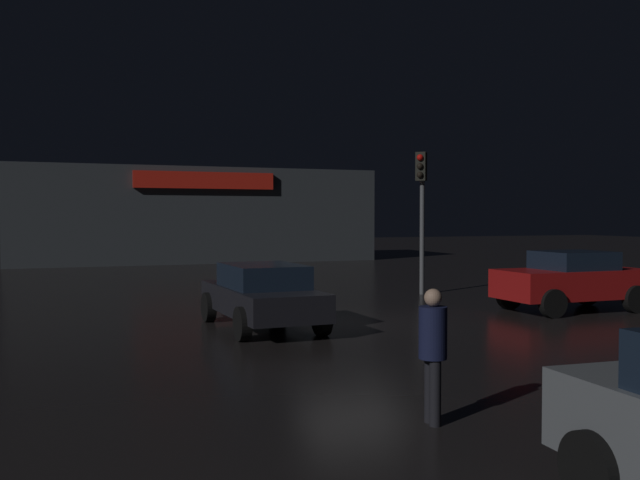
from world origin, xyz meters
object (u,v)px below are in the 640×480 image
(car_near, at_px, (262,294))
(car_far, at_px, (572,280))
(store_building, at_px, (193,215))
(pedestrian, at_px, (433,346))
(traffic_signal_opposite, at_px, (422,195))

(car_near, distance_m, car_far, 8.43)
(store_building, height_order, pedestrian, store_building)
(store_building, distance_m, car_near, 24.96)
(traffic_signal_opposite, bearing_deg, pedestrian, -118.50)
(traffic_signal_opposite, distance_m, car_near, 8.51)
(store_building, xyz_separation_m, car_near, (-3.14, -24.70, -1.78))
(store_building, bearing_deg, pedestrian, -95.76)
(car_near, xyz_separation_m, car_far, (8.43, -0.11, 0.06))
(traffic_signal_opposite, height_order, car_near, traffic_signal_opposite)
(store_building, distance_m, traffic_signal_opposite, 20.26)
(pedestrian, bearing_deg, traffic_signal_opposite, 61.50)
(pedestrian, bearing_deg, car_far, 41.63)
(car_far, bearing_deg, traffic_signal_opposite, 110.17)
(traffic_signal_opposite, xyz_separation_m, car_near, (-6.65, -4.75, -2.40))
(car_near, xyz_separation_m, pedestrian, (-0.13, -7.72, 0.18))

